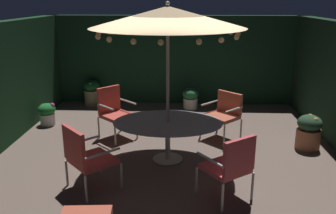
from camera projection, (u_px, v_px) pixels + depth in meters
ground_plane at (169, 160)px, 6.38m from camera, size 6.87×7.75×0.02m
hedge_backdrop_rear at (175, 60)px, 9.60m from camera, size 6.87×0.30×2.34m
patio_dining_table at (168, 127)px, 6.16m from camera, size 1.90×1.42×0.73m
patio_umbrella at (168, 17)px, 5.62m from camera, size 2.52×2.52×2.73m
patio_chair_north at (114, 109)px, 7.25m from camera, size 0.83×0.83×1.04m
patio_chair_northeast at (86, 155)px, 5.21m from camera, size 0.89×0.89×1.01m
patio_chair_east at (230, 164)px, 4.93m from camera, size 0.83×0.83×0.99m
patio_chair_southeast at (224, 112)px, 7.19m from camera, size 0.86×0.86×0.95m
potted_plant_back_center at (190, 98)px, 9.22m from camera, size 0.42×0.42×0.54m
potted_plant_left_far at (47, 113)px, 8.04m from camera, size 0.38×0.38×0.51m
potted_plant_back_right at (309, 132)px, 6.74m from camera, size 0.45×0.45×0.67m
potted_plant_back_left at (92, 92)px, 9.56m from camera, size 0.43×0.43×0.68m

